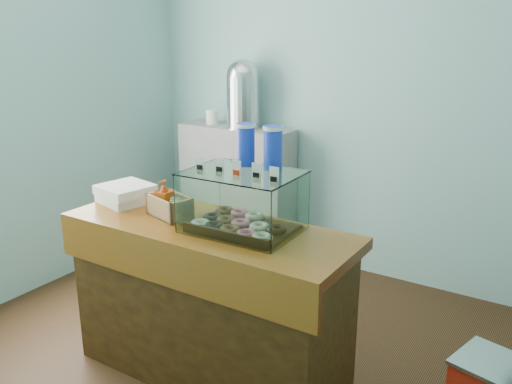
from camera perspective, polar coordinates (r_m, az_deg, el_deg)
The scene contains 8 objects.
ground at distance 3.45m, azimuth -2.09°, elevation -16.38°, with size 3.50×3.50×0.00m, color black.
room_shell at distance 2.88m, azimuth -1.94°, elevation 13.17°, with size 3.54×3.04×2.82m.
counter at distance 3.04m, azimuth -4.97°, elevation -11.33°, with size 1.60×0.60×0.90m.
back_shelf at distance 4.68m, azimuth -2.04°, elevation 0.25°, with size 1.00×0.32×1.10m, color gray.
display_case at distance 2.75m, azimuth -1.14°, elevation -0.48°, with size 0.58×0.43×0.53m.
condiment_crate at distance 3.00m, azimuth -9.20°, elevation -1.26°, with size 0.28×0.21×0.19m.
pastry_boxes at distance 3.29m, azimuth -13.52°, elevation -0.15°, with size 0.33×0.34×0.11m.
coffee_urn at distance 4.45m, azimuth -1.36°, elevation 10.47°, with size 0.30×0.30×0.55m.
Camera 1 is at (1.65, -2.36, 1.90)m, focal length 38.00 mm.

